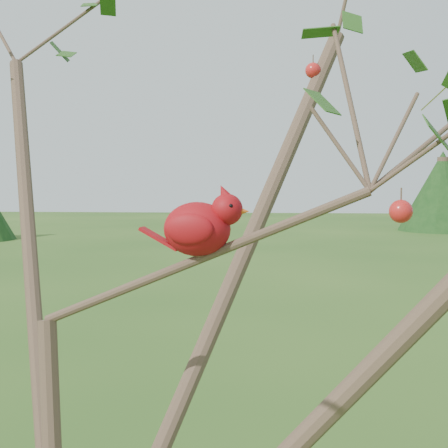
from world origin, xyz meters
The scene contains 3 objects.
crabapple_tree centered at (0.03, -0.02, 2.12)m, with size 2.35×2.05×2.95m.
cardinal centered at (0.25, 0.07, 2.13)m, with size 0.21×0.11×0.14m.
distant_trees centered at (-2.89, 21.96, 1.54)m, with size 35.77×11.50×3.42m.
Camera 1 is at (0.38, -1.05, 2.22)m, focal length 50.00 mm.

